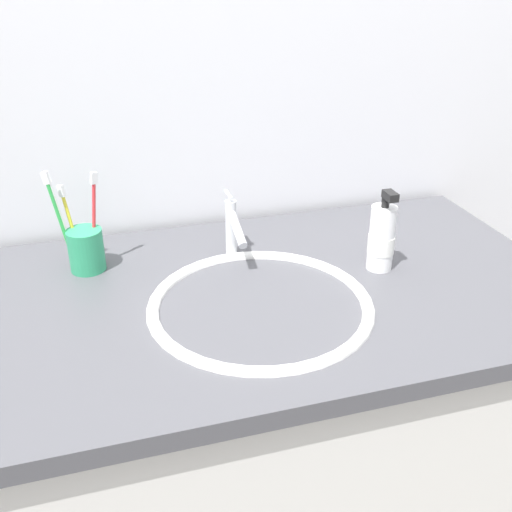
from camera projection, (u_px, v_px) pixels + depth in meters
tiled_wall_back at (219, 100)px, 1.36m from camera, size 2.41×0.04×2.40m
vanity_counter at (265, 458)px, 1.38m from camera, size 1.21×0.68×0.91m
sink_basin at (260, 324)px, 1.13m from camera, size 0.42×0.42×0.12m
faucet at (233, 227)px, 1.26m from camera, size 0.02×0.14×0.14m
toothbrush_cup at (86, 250)px, 1.22m from camera, size 0.07×0.07×0.09m
toothbrush_white at (59, 214)px, 1.20m from camera, size 0.05×0.05×0.20m
toothbrush_green at (59, 216)px, 1.18m from camera, size 0.04×0.02×0.21m
toothbrush_red at (94, 214)px, 1.21m from camera, size 0.04×0.02×0.20m
toothbrush_yellow at (70, 220)px, 1.21m from camera, size 0.04×0.03×0.17m
soap_dispenser at (382, 238)px, 1.22m from camera, size 0.05×0.06×0.18m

